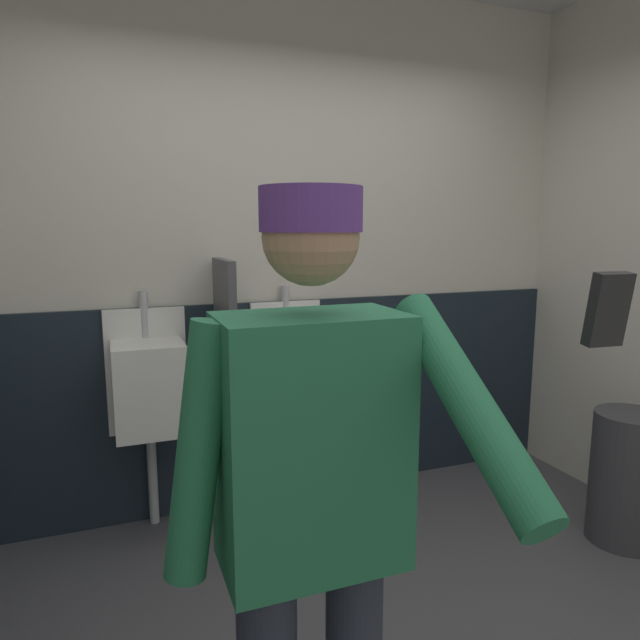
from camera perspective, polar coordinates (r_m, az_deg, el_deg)
wall_back at (r=3.19m, az=-4.36°, el=7.09°), size 4.15×0.12×2.86m
wainscot_band_back at (r=3.26m, az=-3.79°, el=-8.13°), size 3.55×0.03×1.15m
urinal_left at (r=2.94m, az=-16.93°, el=-6.38°), size 0.40×0.34×1.24m
urinal_middle at (r=3.08m, az=-2.82°, el=-5.28°), size 0.40×0.34×1.24m
privacy_divider_panel at (r=2.88m, az=-9.53°, el=-2.89°), size 0.04×0.40×0.90m
person at (r=1.33m, az=-0.73°, el=-17.56°), size 0.63×0.60×1.64m
cell_phone at (r=0.93m, az=27.15°, el=0.95°), size 0.06×0.04×0.11m
trash_bin at (r=3.27m, az=28.68°, el=-13.83°), size 0.35×0.35×0.66m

